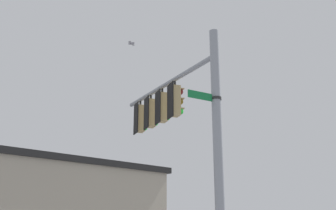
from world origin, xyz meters
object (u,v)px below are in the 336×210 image
Objects in this scene: traffic_light_mid_outer at (151,113)px; traffic_light_arm_end at (141,119)px; traffic_light_nearest_pole at (176,101)px; bird_flying at (131,43)px; street_name_sign at (209,97)px; traffic_light_mid_inner at (163,107)px.

traffic_light_mid_outer and traffic_light_arm_end have the same top height.
traffic_light_nearest_pole is at bearing 9.78° from traffic_light_arm_end.
street_name_sign is at bearing 15.63° from bird_flying.
bird_flying is at bearing -140.80° from traffic_light_mid_inner.
traffic_light_mid_outer is 4.06m from street_name_sign.
traffic_light_mid_inner is 3.20m from bird_flying.
bird_flying is (-1.98, -1.06, 2.86)m from traffic_light_nearest_pole.
traffic_light_mid_inner is 1.00× the size of traffic_light_mid_outer.
traffic_light_mid_inner is 1.74m from traffic_light_arm_end.
traffic_light_nearest_pole and traffic_light_mid_outer have the same top height.
street_name_sign is 5.60m from bird_flying.
traffic_light_nearest_pole is 1.18× the size of street_name_sign.
street_name_sign is at bearing 5.08° from traffic_light_mid_inner.
traffic_light_mid_inner and traffic_light_arm_end have the same top height.
traffic_light_nearest_pole is at bearing 9.78° from traffic_light_mid_inner.
traffic_light_mid_outer is 1.00× the size of traffic_light_arm_end.
traffic_light_nearest_pole is 1.00× the size of traffic_light_mid_inner.
traffic_light_mid_inner is (-0.86, -0.15, 0.00)m from traffic_light_nearest_pole.
traffic_light_arm_end is 2.98m from bird_flying.
bird_flying is (0.59, -0.62, 2.86)m from traffic_light_arm_end.
traffic_light_mid_inner is at bearing 39.20° from bird_flying.
traffic_light_nearest_pole is 1.74m from traffic_light_mid_outer.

